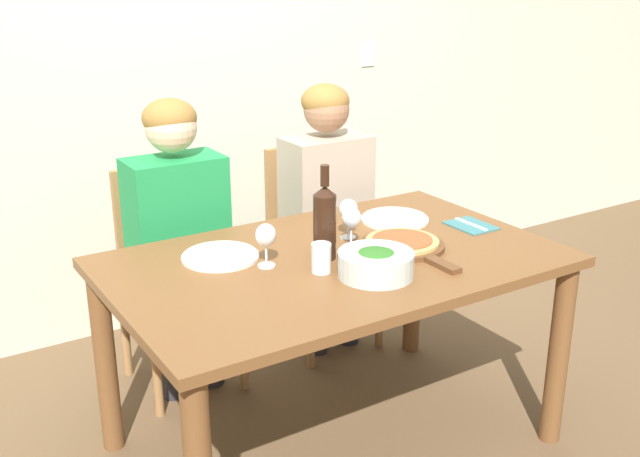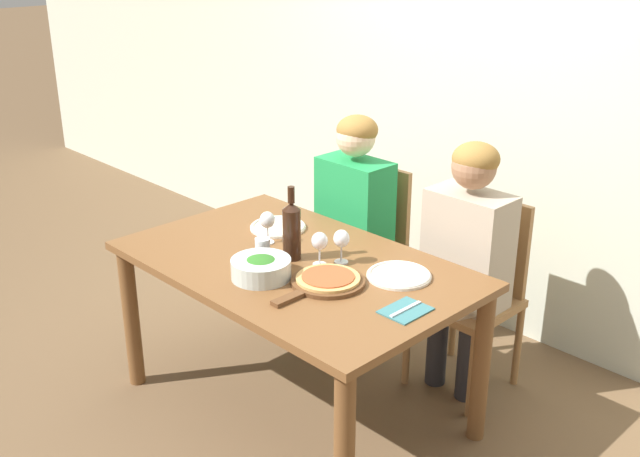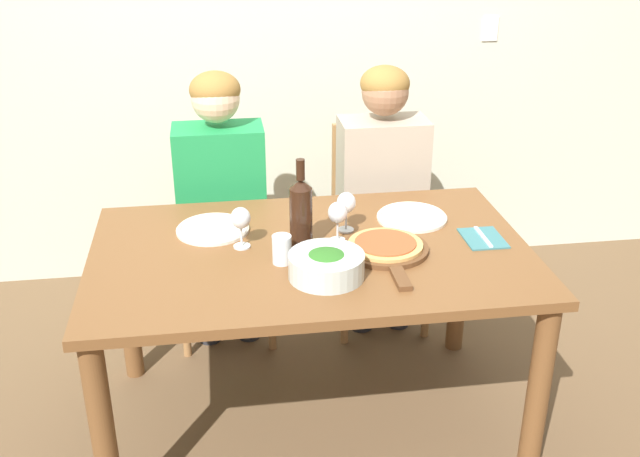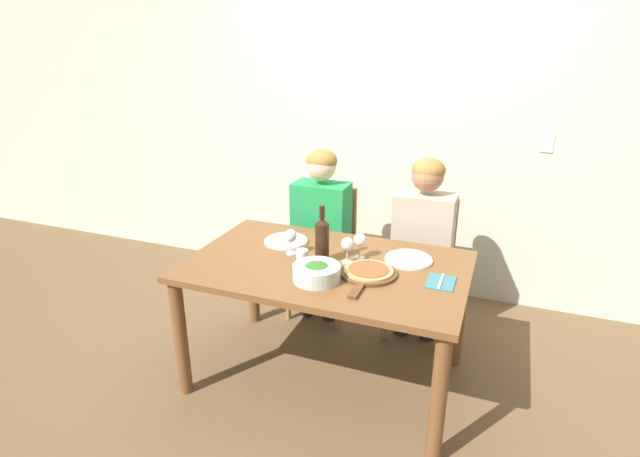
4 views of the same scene
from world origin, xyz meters
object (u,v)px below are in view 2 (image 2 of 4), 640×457
object	(u,v)px
wine_glass_right	(341,240)
wine_glass_centre	(320,243)
dinner_plate_left	(278,227)
chair_left	(366,246)
fork_on_napkin	(406,310)
chair_right	(476,287)
wine_bottle	(292,230)
wine_glass_left	(267,221)
person_woman	(352,208)
broccoli_bowl	(261,268)
dinner_plate_right	(399,275)
person_man	(466,247)
pizza_on_board	(327,281)
water_tumbler	(263,249)

from	to	relation	value
wine_glass_right	wine_glass_centre	world-z (taller)	same
dinner_plate_left	chair_left	bearing A→B (deg)	86.08
chair_left	fork_on_napkin	bearing A→B (deg)	-40.76
chair_left	fork_on_napkin	distance (m)	1.25
chair_right	wine_glass_right	xyz separation A→B (m)	(-0.26, -0.65, 0.36)
wine_bottle	wine_glass_left	size ratio (longest dim) A/B	2.19
person_woman	fork_on_napkin	world-z (taller)	person_woman
wine_bottle	wine_glass_right	world-z (taller)	wine_bottle
broccoli_bowl	wine_glass_right	distance (m)	0.37
dinner_plate_right	dinner_plate_left	bearing A→B (deg)	-179.99
chair_left	person_man	bearing A→B (deg)	-8.88
pizza_on_board	wine_glass_left	size ratio (longest dim) A/B	2.93
wine_glass_centre	person_man	bearing A→B (deg)	63.78
person_man	fork_on_napkin	world-z (taller)	person_man
wine_glass_left	wine_glass_right	size ratio (longest dim) A/B	1.00
chair_left	wine_glass_left	xyz separation A→B (m)	(0.06, -0.74, 0.36)
chair_left	wine_bottle	world-z (taller)	wine_bottle
chair_left	dinner_plate_left	size ratio (longest dim) A/B	3.44
wine_glass_centre	fork_on_napkin	world-z (taller)	wine_glass_centre
chair_right	wine_glass_right	world-z (taller)	chair_right
chair_left	dinner_plate_right	size ratio (longest dim) A/B	3.44
person_man	pizza_on_board	distance (m)	0.75
wine_bottle	dinner_plate_left	world-z (taller)	wine_bottle
wine_bottle	wine_glass_right	size ratio (longest dim) A/B	2.19
fork_on_napkin	broccoli_bowl	bearing A→B (deg)	-161.71
chair_left	chair_right	bearing A→B (deg)	0.00
person_woman	wine_glass_right	bearing A→B (deg)	-50.50
wine_glass_left	wine_glass_centre	xyz separation A→B (m)	(0.34, -0.00, 0.00)
person_man	wine_glass_left	size ratio (longest dim) A/B	8.14
chair_left	chair_right	size ratio (longest dim) A/B	1.00
dinner_plate_left	pizza_on_board	size ratio (longest dim) A/B	0.61
wine_bottle	wine_glass_left	xyz separation A→B (m)	(-0.21, 0.04, -0.03)
dinner_plate_right	wine_bottle	bearing A→B (deg)	-157.34
wine_glass_right	fork_on_napkin	bearing A→B (deg)	-16.75
chair_right	dinner_plate_right	size ratio (longest dim) A/B	3.44
chair_right	person_woman	xyz separation A→B (m)	(-0.71, -0.11, 0.24)
chair_left	water_tumbler	distance (m)	0.94
broccoli_bowl	dinner_plate_left	distance (m)	0.55
wine_glass_left	wine_glass_centre	bearing A→B (deg)	-0.33
person_man	wine_glass_left	bearing A→B (deg)	-136.13
wine_glass_right	water_tumbler	world-z (taller)	wine_glass_right
chair_left	wine_bottle	bearing A→B (deg)	-71.06
chair_right	wine_bottle	distance (m)	0.97
wine_glass_right	water_tumbler	size ratio (longest dim) A/B	1.52
pizza_on_board	wine_glass_centre	xyz separation A→B (m)	(-0.15, 0.11, 0.09)
pizza_on_board	wine_glass_right	distance (m)	0.24
chair_left	person_woman	world-z (taller)	person_woman
wine_bottle	wine_glass_centre	bearing A→B (deg)	15.09
person_woman	fork_on_napkin	size ratio (longest dim) A/B	6.83
broccoli_bowl	water_tumbler	bearing A→B (deg)	137.61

